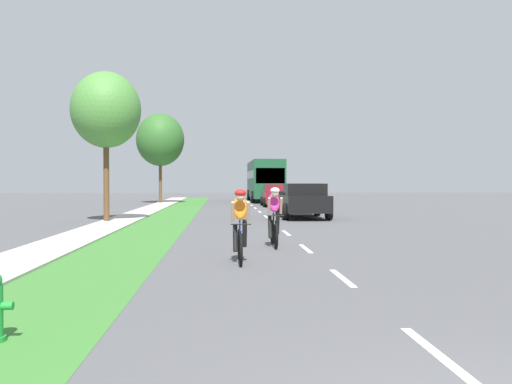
{
  "coord_description": "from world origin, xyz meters",
  "views": [
    {
      "loc": [
        -2.16,
        -2.96,
        1.74
      ],
      "look_at": [
        -0.92,
        16.92,
        1.35
      ],
      "focal_mm": 38.59,
      "sensor_mm": 36.0,
      "label": 1
    }
  ],
  "objects": [
    {
      "name": "cyclist_trailing",
      "position": [
        -0.78,
        11.52,
        0.81
      ],
      "size": [
        0.42,
        1.72,
        1.58
      ],
      "color": "black",
      "rests_on": "ground_plane"
    },
    {
      "name": "street_tree_far",
      "position": [
        -7.05,
        41.17,
        5.04
      ],
      "size": [
        3.8,
        3.8,
        7.14
      ],
      "color": "brown",
      "rests_on": "ground_plane"
    },
    {
      "name": "sedan_maroon",
      "position": [
        1.61,
        35.22,
        0.77
      ],
      "size": [
        1.98,
        4.3,
        1.52
      ],
      "color": "maroon",
      "rests_on": "ground_plane"
    },
    {
      "name": "lane_markings_center",
      "position": [
        0.0,
        24.0,
        0.0
      ],
      "size": [
        0.12,
        53.49,
        0.01
      ],
      "color": "white",
      "rests_on": "ground_plane"
    },
    {
      "name": "pickup_black",
      "position": [
        1.67,
        22.92,
        0.83
      ],
      "size": [
        2.22,
        5.1,
        1.64
      ],
      "color": "black",
      "rests_on": "ground_plane"
    },
    {
      "name": "bus_dark_green",
      "position": [
        1.57,
        45.01,
        1.98
      ],
      "size": [
        2.78,
        11.6,
        3.48
      ],
      "color": "#194C2D",
      "rests_on": "ground_plane"
    },
    {
      "name": "street_tree_near",
      "position": [
        -7.08,
        20.82,
        4.76
      ],
      "size": [
        2.94,
        2.94,
        6.4
      ],
      "color": "brown",
      "rests_on": "ground_plane"
    },
    {
      "name": "cyclist_lead",
      "position": [
        -1.77,
        8.73,
        0.81
      ],
      "size": [
        0.42,
        1.72,
        1.58
      ],
      "color": "black",
      "rests_on": "ground_plane"
    },
    {
      "name": "sidewalk_concrete",
      "position": [
        -6.58,
        20.0,
        0.0
      ],
      "size": [
        1.58,
        70.0,
        0.1
      ],
      "primitive_type": "cube",
      "color": "#B2ADA3",
      "rests_on": "ground_plane"
    },
    {
      "name": "ground_plane",
      "position": [
        0.0,
        20.0,
        0.0
      ],
      "size": [
        120.0,
        120.0,
        0.0
      ],
      "primitive_type": "plane",
      "color": "#4C4C4F"
    },
    {
      "name": "grass_verge",
      "position": [
        -4.64,
        20.0,
        0.0
      ],
      "size": [
        2.29,
        70.0,
        0.01
      ],
      "primitive_type": "cube",
      "color": "#38722D",
      "rests_on": "ground_plane"
    }
  ]
}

